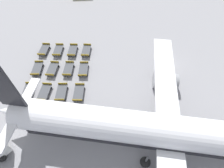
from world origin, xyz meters
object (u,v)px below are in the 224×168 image
baggage_dolly_row_near_col_b (37,69)px  baggage_dolly_row_mid_b_col_c (61,92)px  airplane (180,134)px  baggage_dolly_row_mid_a_col_b (53,69)px  baggage_dolly_row_far_col_a (86,51)px  baggage_dolly_row_mid_a_col_a (58,50)px  baggage_dolly_row_far_col_c (79,93)px  baggage_dolly_row_near_col_c (28,91)px  baggage_dolly_row_mid_b_col_a (73,51)px  baggage_dolly_row_mid_a_col_c (44,92)px  baggage_dolly_row_far_col_b (83,70)px  baggage_dolly_row_mid_b_col_b (68,69)px  baggage_dolly_row_near_col_a (44,50)px

baggage_dolly_row_near_col_b → baggage_dolly_row_mid_b_col_c: bearing=44.7°
airplane → baggage_dolly_row_mid_a_col_b: 22.06m
airplane → baggage_dolly_row_mid_b_col_c: (-7.92, -15.33, -2.84)m
baggage_dolly_row_near_col_b → baggage_dolly_row_far_col_a: (-4.60, 8.01, 0.00)m
baggage_dolly_row_mid_a_col_a → baggage_dolly_row_mid_a_col_b: same height
baggage_dolly_row_mid_a_col_b → baggage_dolly_row_far_col_c: same height
baggage_dolly_row_near_col_b → baggage_dolly_row_far_col_a: bearing=119.8°
baggage_dolly_row_far_col_a → baggage_dolly_row_near_col_c: bearing=-40.9°
airplane → baggage_dolly_row_mid_a_col_a: bearing=-135.1°
airplane → baggage_dolly_row_mid_b_col_c: bearing=-117.3°
baggage_dolly_row_mid_a_col_a → baggage_dolly_row_far_col_a: bearing=88.6°
baggage_dolly_row_near_col_b → baggage_dolly_row_mid_b_col_a: 7.16m
baggage_dolly_row_mid_a_col_c → baggage_dolly_row_mid_b_col_c: same height
baggage_dolly_row_far_col_b → baggage_dolly_row_far_col_c: same height
baggage_dolly_row_near_col_c → baggage_dolly_row_mid_b_col_b: 7.23m
baggage_dolly_row_far_col_a → baggage_dolly_row_mid_a_col_a: bearing=-91.4°
baggage_dolly_row_mid_a_col_c → baggage_dolly_row_mid_b_col_b: size_ratio=1.01×
baggage_dolly_row_mid_a_col_c → baggage_dolly_row_far_col_b: 7.31m
baggage_dolly_row_near_col_c → baggage_dolly_row_far_col_a: bearing=139.1°
airplane → baggage_dolly_row_mid_a_col_b: bearing=-126.0°
baggage_dolly_row_far_col_a → baggage_dolly_row_mid_a_col_b: bearing=-48.6°
baggage_dolly_row_near_col_a → baggage_dolly_row_far_col_a: bearing=88.0°
baggage_dolly_row_mid_a_col_b → baggage_dolly_row_far_col_c: (5.03, 5.04, 0.00)m
baggage_dolly_row_near_col_a → baggage_dolly_row_far_col_c: size_ratio=1.01×
baggage_dolly_row_mid_a_col_a → baggage_dolly_row_mid_b_col_b: size_ratio=1.00×
baggage_dolly_row_near_col_c → baggage_dolly_row_far_col_b: bearing=119.4°
airplane → baggage_dolly_row_near_col_c: size_ratio=11.45×
baggage_dolly_row_mid_a_col_c → baggage_dolly_row_mid_b_col_a: (-9.70, 3.04, 0.00)m
baggage_dolly_row_near_col_a → baggage_dolly_row_mid_a_col_a: same height
baggage_dolly_row_mid_a_col_c → baggage_dolly_row_far_col_b: same height
baggage_dolly_row_mid_b_col_b → baggage_dolly_row_far_col_b: size_ratio=1.01×
baggage_dolly_row_near_col_c → baggage_dolly_row_mid_a_col_b: size_ratio=0.99×
baggage_dolly_row_near_col_a → baggage_dolly_row_near_col_c: size_ratio=1.01×
baggage_dolly_row_near_col_b → baggage_dolly_row_far_col_c: same height
baggage_dolly_row_mid_a_col_a → baggage_dolly_row_mid_b_col_c: size_ratio=1.00×
baggage_dolly_row_mid_b_col_a → baggage_dolly_row_far_col_b: same height
baggage_dolly_row_near_col_b → baggage_dolly_row_far_col_a: 9.24m
baggage_dolly_row_near_col_b → baggage_dolly_row_near_col_c: bearing=-1.8°
airplane → baggage_dolly_row_mid_b_col_c: airplane is taller
baggage_dolly_row_near_col_b → baggage_dolly_row_far_col_b: 7.94m
airplane → baggage_dolly_row_near_col_c: 22.24m
airplane → baggage_dolly_row_mid_b_col_a: size_ratio=11.40×
baggage_dolly_row_mid_a_col_c → baggage_dolly_row_far_col_c: same height
baggage_dolly_row_far_col_a → baggage_dolly_row_far_col_c: size_ratio=1.01×
airplane → baggage_dolly_row_far_col_b: (-12.72, -12.41, -2.84)m
baggage_dolly_row_near_col_c → baggage_dolly_row_far_col_c: (0.35, 7.83, 0.00)m
baggage_dolly_row_mid_a_col_a → baggage_dolly_row_mid_b_col_a: bearing=88.6°
baggage_dolly_row_near_col_c → baggage_dolly_row_far_col_a: same height
baggage_dolly_row_mid_b_col_b → baggage_dolly_row_far_col_c: same height
baggage_dolly_row_near_col_c → baggage_dolly_row_mid_a_col_c: (0.22, 2.55, 0.00)m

